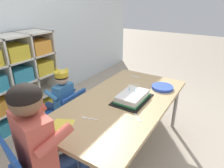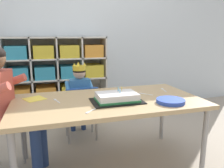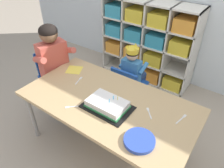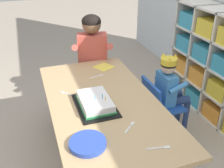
{
  "view_description": "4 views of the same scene",
  "coord_description": "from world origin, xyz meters",
  "views": [
    {
      "loc": [
        -1.42,
        -0.77,
        1.49
      ],
      "look_at": [
        0.05,
        0.15,
        0.72
      ],
      "focal_mm": 31.27,
      "sensor_mm": 36.0,
      "label": 1
    },
    {
      "loc": [
        -0.48,
        -1.71,
        1.13
      ],
      "look_at": [
        0.07,
        0.14,
        0.71
      ],
      "focal_mm": 35.72,
      "sensor_mm": 36.0,
      "label": 2
    },
    {
      "loc": [
        0.84,
        -1.12,
        1.81
      ],
      "look_at": [
        -0.0,
        0.06,
        0.75
      ],
      "focal_mm": 33.72,
      "sensor_mm": 36.0,
      "label": 3
    },
    {
      "loc": [
        1.59,
        -0.48,
        1.65
      ],
      "look_at": [
        0.08,
        0.04,
        0.79
      ],
      "focal_mm": 41.28,
      "sensor_mm": 36.0,
      "label": 4
    }
  ],
  "objects": [
    {
      "name": "birthday_cake_on_tray",
      "position": [
        0.05,
        -0.08,
        0.64
      ],
      "size": [
        0.41,
        0.27,
        0.11
      ],
      "color": "black",
      "rests_on": "activity_table"
    },
    {
      "name": "classroom_chair_adult_side",
      "position": [
        -0.91,
        0.17,
        0.45
      ],
      "size": [
        0.38,
        0.4,
        0.72
      ],
      "rotation": [
        0.0,
        0.0,
        1.33
      ],
      "color": "#1E4CA8",
      "rests_on": "ground"
    },
    {
      "name": "ground",
      "position": [
        0.0,
        0.0,
        0.0
      ],
      "size": [
        16.0,
        16.0,
        0.0
      ],
      "primitive_type": "plane",
      "color": "tan"
    },
    {
      "name": "fork_scattered_mid_table",
      "position": [
        0.36,
        0.07,
        0.61
      ],
      "size": [
        0.1,
        0.11,
        0.0
      ],
      "rotation": [
        0.0,
        0.0,
        5.44
      ],
      "color": "white",
      "rests_on": "activity_table"
    },
    {
      "name": "fork_near_cake_tray",
      "position": [
        -0.19,
        -0.24,
        0.61
      ],
      "size": [
        0.11,
        0.11,
        0.0
      ],
      "rotation": [
        0.0,
        0.0,
        0.77
      ],
      "color": "white",
      "rests_on": "activity_table"
    },
    {
      "name": "fork_near_child_seat",
      "position": [
        -0.41,
        0.08,
        0.61
      ],
      "size": [
        0.05,
        0.13,
        0.0
      ],
      "rotation": [
        0.0,
        0.0,
        4.98
      ],
      "color": "white",
      "rests_on": "activity_table"
    },
    {
      "name": "activity_table",
      "position": [
        0.0,
        0.0,
        0.57
      ],
      "size": [
        1.54,
        0.8,
        0.61
      ],
      "color": "tan",
      "rests_on": "ground"
    },
    {
      "name": "fork_beside_plate_stack",
      "position": [
        0.61,
        0.16,
        0.61
      ],
      "size": [
        0.04,
        0.14,
        0.0
      ],
      "rotation": [
        0.0,
        0.0,
        4.51
      ],
      "color": "white",
      "rests_on": "activity_table"
    },
    {
      "name": "adult_helper_seated",
      "position": [
        -0.8,
        0.14,
        0.66
      ],
      "size": [
        0.47,
        0.45,
        1.06
      ],
      "rotation": [
        0.0,
        0.0,
        1.33
      ],
      "color": "#D15647",
      "rests_on": "ground"
    },
    {
      "name": "paper_napkin_square",
      "position": [
        -0.59,
        0.19,
        0.61
      ],
      "size": [
        0.21,
        0.21,
        0.0
      ],
      "primitive_type": "cube",
      "rotation": [
        0.0,
        0.0,
        0.46
      ],
      "color": "#F4DB4C",
      "rests_on": "activity_table"
    },
    {
      "name": "classroom_chair_blue",
      "position": [
        -0.14,
        0.57,
        0.38
      ],
      "size": [
        0.36,
        0.3,
        0.61
      ],
      "rotation": [
        0.0,
        0.0,
        3.15
      ],
      "color": "#1E4CA8",
      "rests_on": "ground"
    },
    {
      "name": "paper_plate_stack",
      "position": [
        0.44,
        -0.23,
        0.63
      ],
      "size": [
        0.22,
        0.22,
        0.03
      ],
      "primitive_type": "cylinder",
      "color": "blue",
      "rests_on": "activity_table"
    },
    {
      "name": "storage_cubby_shelf",
      "position": [
        -0.33,
        1.38,
        0.55
      ],
      "size": [
        1.32,
        0.37,
        1.11
      ],
      "color": "silver",
      "rests_on": "ground"
    },
    {
      "name": "child_with_crown",
      "position": [
        -0.14,
        0.68,
        0.53
      ],
      "size": [
        0.3,
        0.31,
        0.85
      ],
      "rotation": [
        0.0,
        0.0,
        3.15
      ],
      "color": "#3D7FBC",
      "rests_on": "ground"
    }
  ]
}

